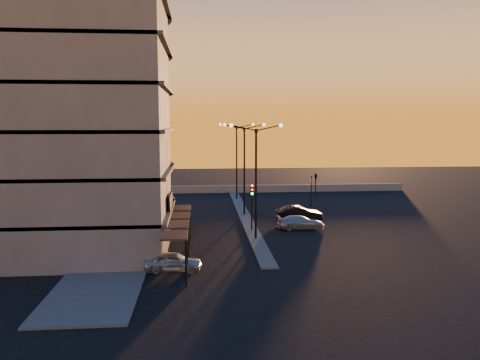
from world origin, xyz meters
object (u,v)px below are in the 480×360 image
Objects in this scene: streetlamp_mid at (244,162)px; car_wagon at (301,222)px; car_sedan at (298,214)px; traffic_light_main at (252,199)px; car_hatchback at (173,262)px.

car_wagon is (4.50, -6.62, -4.97)m from streetlamp_mid.
car_sedan is (5.00, -3.29, -4.85)m from streetlamp_mid.
traffic_light_main is 5.07m from car_wagon.
traffic_light_main is at bearing -26.12° from car_hatchback.
streetlamp_mid is at bearing 90.00° from traffic_light_main.
traffic_light_main is 1.16× the size of car_hatchback.
car_wagon is (-0.50, -3.33, -0.12)m from car_sedan.
traffic_light_main is 12.55m from car_hatchback.
traffic_light_main is at bearing 95.32° from car_wagon.
car_sedan is at bearing 37.55° from traffic_light_main.
car_sedan is at bearing -9.66° from car_wagon.
streetlamp_mid is 9.42m from car_wagon.
car_hatchback is 18.35m from car_sedan.
car_sedan reaches higher than car_hatchback.
car_wagon is (4.50, 0.51, -2.27)m from traffic_light_main.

